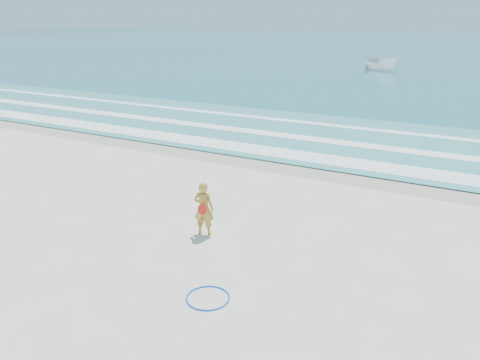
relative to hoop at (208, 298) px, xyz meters
The scene contains 10 objects.
ground 2.26m from the hoop, behind, with size 400.00×400.00×0.00m, color silver.
wet_sand 9.51m from the hoop, 103.69° to the left, with size 400.00×2.40×0.00m, color #B2A893.
ocean 105.26m from the hoop, 91.23° to the left, with size 400.00×190.00×0.04m, color #19727F.
shallow 14.42m from the hoop, 98.98° to the left, with size 400.00×10.00×0.01m, color #59B7AD.
foam_near 10.78m from the hoop, 102.06° to the left, with size 400.00×1.40×0.01m, color white.
foam_mid 13.63m from the hoop, 99.51° to the left, with size 400.00×0.90×0.01m, color white.
foam_far 16.89m from the hoop, 97.66° to the left, with size 400.00×0.60×0.01m, color white.
hoop is the anchor object (origin of this frame).
boat 46.21m from the hoop, 98.80° to the left, with size 1.68×4.47×1.72m, color white.
woman 3.10m from the hoop, 124.21° to the left, with size 0.59×0.45×1.46m.
Camera 1 is at (6.76, -7.10, 5.38)m, focal length 35.00 mm.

